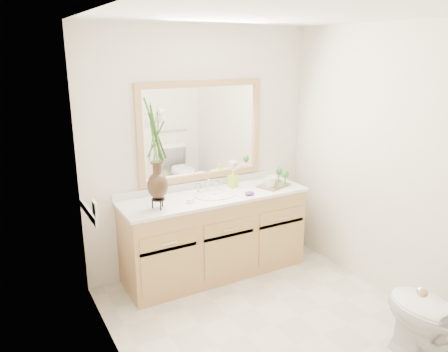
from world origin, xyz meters
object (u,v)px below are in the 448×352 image
toilet (435,319)px  tumbler (159,195)px  tray (274,185)px  flower_vase (156,142)px  soap_bottle (233,179)px

toilet → tumbler: bearing=-59.4°
tumbler → tray: tumbler is taller
tumbler → flower_vase: bearing=-111.8°
tray → tumbler: bearing=152.0°
toilet → soap_bottle: bearing=-78.4°
soap_bottle → tumbler: bearing=161.3°
flower_vase → soap_bottle: flower_vase is taller
soap_bottle → flower_vase: bearing=175.6°
tumbler → tray: size_ratio=0.28×
flower_vase → tumbler: flower_vase is taller
flower_vase → tray: (1.26, 0.04, -0.59)m
toilet → soap_bottle: (-0.42, 2.06, 0.54)m
flower_vase → tray: size_ratio=2.70×
toilet → soap_bottle: size_ratio=4.63×
tumbler → soap_bottle: soap_bottle is taller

